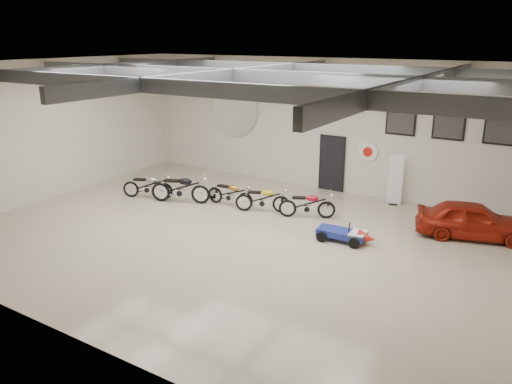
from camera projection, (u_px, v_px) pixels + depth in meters
The scene contains 19 objects.
floor at pixel (235, 237), 14.90m from camera, with size 16.00×12.00×0.01m, color tan.
ceiling at pixel (233, 65), 13.41m from camera, with size 16.00×12.00×0.01m, color slate.
back_wall at pixel (322, 125), 19.03m from camera, with size 16.00×0.02×5.00m, color beige.
left_wall at pixel (52, 129), 18.17m from camera, with size 0.02×12.00×5.00m, color beige.
ceiling_beams at pixel (233, 75), 13.49m from camera, with size 15.80×11.80×0.32m, color slate, non-canonical shape.
door at pixel (332, 164), 19.17m from camera, with size 0.92×0.08×2.10m, color black.
logo_plaque at pixel (234, 110), 20.91m from camera, with size 2.30×0.06×1.16m, color silver, non-canonical shape.
poster_left at pixel (401, 116), 17.31m from camera, with size 1.05×0.08×1.35m, color black, non-canonical shape.
poster_mid at pixel (449, 120), 16.51m from camera, with size 1.05×0.08×1.35m, color black, non-canonical shape.
poster_right at pixel (503, 124), 15.70m from camera, with size 1.05×0.08×1.35m, color black, non-canonical shape.
oil_sign at pixel (368, 152), 18.27m from camera, with size 0.72×0.10×0.72m, color white, non-canonical shape.
banner_stand at pixel (395, 180), 17.54m from camera, with size 0.50×0.20×1.83m, color white, non-canonical shape.
motorcycle_silver at pixel (148, 185), 18.40m from camera, with size 1.87×0.58×0.97m, color silver, non-canonical shape.
motorcycle_black at pixel (180, 188), 17.87m from camera, with size 2.14×0.66×1.11m, color silver, non-canonical shape.
motorcycle_gold at pixel (230, 193), 17.54m from camera, with size 1.83×0.57×0.95m, color silver, non-canonical shape.
motorcycle_yellow at pixel (262, 198), 16.94m from camera, with size 1.83×0.57×0.95m, color silver, non-canonical shape.
motorcycle_red at pixel (307, 204), 16.39m from camera, with size 1.82×0.57×0.95m, color silver, non-canonical shape.
go_kart at pixel (347, 232), 14.48m from camera, with size 1.74×0.78×0.63m, color navy, non-canonical shape.
vintage_car at pixel (473, 220), 14.74m from camera, with size 3.22×1.30×1.10m, color maroon.
Camera 1 is at (7.81, -11.42, 5.74)m, focal length 35.00 mm.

